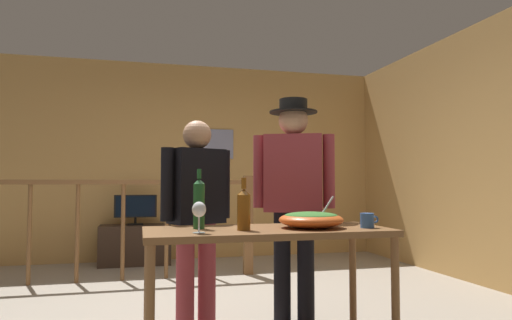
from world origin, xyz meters
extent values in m
plane|color=#9E9384|center=(0.00, 0.00, 0.00)|extent=(7.48, 7.48, 0.00)
cube|color=tan|center=(0.00, 2.82, 1.37)|extent=(5.75, 0.10, 2.73)
cube|color=tan|center=(2.88, 0.85, 1.37)|extent=(0.10, 4.23, 2.73)
cube|color=#8188AB|center=(0.50, 2.76, 1.62)|extent=(0.45, 0.03, 0.42)
cylinder|color=brown|center=(-1.69, 1.50, 0.52)|extent=(0.04, 0.04, 1.04)
cylinder|color=brown|center=(-1.22, 1.50, 0.52)|extent=(0.04, 0.04, 1.04)
cylinder|color=brown|center=(-0.75, 1.50, 0.52)|extent=(0.04, 0.04, 1.04)
cylinder|color=brown|center=(-0.29, 1.50, 0.52)|extent=(0.04, 0.04, 1.04)
cylinder|color=brown|center=(0.18, 1.50, 0.52)|extent=(0.04, 0.04, 1.04)
cylinder|color=brown|center=(0.65, 1.50, 0.52)|extent=(0.04, 0.04, 1.04)
cube|color=brown|center=(-0.99, 1.50, 1.06)|extent=(3.35, 0.07, 0.05)
cube|color=brown|center=(0.65, 1.50, 0.57)|extent=(0.10, 0.10, 1.14)
cube|color=#38281E|center=(-0.63, 2.47, 0.26)|extent=(0.90, 0.40, 0.51)
cube|color=black|center=(-0.63, 2.47, 0.52)|extent=(0.20, 0.12, 0.02)
cylinder|color=black|center=(-0.63, 2.47, 0.57)|extent=(0.03, 0.03, 0.08)
cube|color=black|center=(-0.63, 2.44, 0.76)|extent=(0.54, 0.06, 0.29)
cube|color=black|center=(-0.63, 2.41, 0.76)|extent=(0.49, 0.01, 0.26)
cube|color=brown|center=(0.19, -0.95, 0.75)|extent=(1.51, 0.65, 0.04)
cylinder|color=brown|center=(-0.53, -1.24, 0.37)|extent=(0.05, 0.05, 0.73)
cylinder|color=brown|center=(0.91, -1.24, 0.37)|extent=(0.05, 0.05, 0.73)
cylinder|color=brown|center=(-0.53, -0.67, 0.37)|extent=(0.05, 0.05, 0.73)
cylinder|color=brown|center=(0.91, -0.67, 0.37)|extent=(0.05, 0.05, 0.73)
ellipsoid|color=#DB5B23|center=(0.46, -1.00, 0.82)|extent=(0.41, 0.41, 0.10)
ellipsoid|color=#38702D|center=(0.46, -1.00, 0.85)|extent=(0.33, 0.33, 0.05)
cylinder|color=silver|center=(0.55, -1.00, 0.87)|extent=(0.15, 0.01, 0.21)
cylinder|color=silver|center=(-0.26, -1.13, 0.78)|extent=(0.07, 0.07, 0.01)
cylinder|color=silver|center=(-0.26, -1.13, 0.82)|extent=(0.01, 0.01, 0.09)
ellipsoid|color=silver|center=(-0.26, -1.13, 0.91)|extent=(0.08, 0.08, 0.09)
cylinder|color=brown|center=(0.02, -1.03, 0.88)|extent=(0.08, 0.08, 0.21)
cone|color=brown|center=(0.02, -1.03, 1.00)|extent=(0.08, 0.08, 0.04)
cylinder|color=brown|center=(0.02, -1.03, 1.05)|extent=(0.03, 0.03, 0.07)
cylinder|color=#1E5628|center=(-0.23, -0.87, 0.91)|extent=(0.07, 0.07, 0.28)
cone|color=#1E5628|center=(-0.23, -0.87, 1.07)|extent=(0.07, 0.07, 0.03)
cylinder|color=#1E5628|center=(-0.23, -0.87, 1.11)|extent=(0.03, 0.03, 0.06)
cylinder|color=#3866B2|center=(0.81, -1.08, 0.82)|extent=(0.09, 0.09, 0.09)
torus|color=#3866B2|center=(0.87, -1.08, 0.82)|extent=(0.05, 0.01, 0.05)
cylinder|color=#9E3842|center=(-0.10, -0.34, 0.38)|extent=(0.13, 0.13, 0.76)
cylinder|color=#9E3842|center=(-0.26, -0.41, 0.38)|extent=(0.13, 0.13, 0.76)
cube|color=black|center=(-0.18, -0.38, 1.03)|extent=(0.43, 0.35, 0.54)
cylinder|color=black|center=(0.04, -0.28, 1.05)|extent=(0.09, 0.09, 0.51)
cylinder|color=black|center=(-0.40, -0.47, 1.05)|extent=(0.09, 0.09, 0.51)
sphere|color=tan|center=(-0.18, -0.38, 1.41)|extent=(0.21, 0.21, 0.21)
cylinder|color=black|center=(0.65, -0.41, 0.42)|extent=(0.13, 0.13, 0.83)
cylinder|color=black|center=(0.48, -0.34, 0.42)|extent=(0.13, 0.13, 0.83)
cube|color=#9E3842|center=(0.56, -0.38, 1.13)|extent=(0.49, 0.38, 0.59)
cylinder|color=#9E3842|center=(0.81, -0.48, 1.15)|extent=(0.09, 0.09, 0.56)
cylinder|color=#9E3842|center=(0.32, -0.27, 1.15)|extent=(0.09, 0.09, 0.56)
sphere|color=#D8A884|center=(0.56, -0.38, 1.54)|extent=(0.23, 0.23, 0.23)
cylinder|color=black|center=(0.56, -0.38, 1.60)|extent=(0.37, 0.37, 0.01)
cylinder|color=black|center=(0.56, -0.38, 1.65)|extent=(0.22, 0.22, 0.10)
camera|label=1|loc=(-0.59, -3.72, 1.05)|focal=32.15mm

